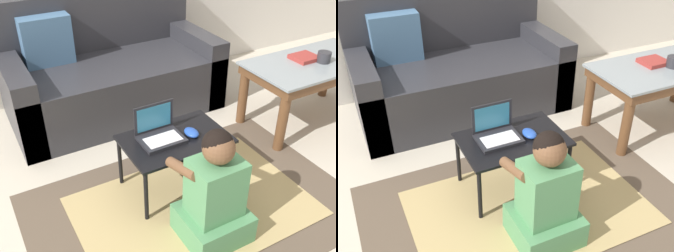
% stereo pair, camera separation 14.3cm
% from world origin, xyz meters
% --- Properties ---
extents(ground_plane, '(16.00, 16.00, 0.00)m').
position_xyz_m(ground_plane, '(0.00, 0.00, 0.00)').
color(ground_plane, beige).
extents(area_rug, '(1.85, 1.23, 0.01)m').
position_xyz_m(area_rug, '(0.04, -0.26, 0.00)').
color(area_rug, brown).
rests_on(area_rug, ground_plane).
extents(couch, '(1.62, 0.83, 0.90)m').
position_xyz_m(couch, '(0.08, 1.08, 0.31)').
color(couch, '#2D2D33').
rests_on(couch, ground_plane).
extents(coffee_table, '(1.02, 0.53, 0.50)m').
position_xyz_m(coffee_table, '(1.32, 0.15, 0.42)').
color(coffee_table, gray).
rests_on(coffee_table, ground_plane).
extents(laptop_desk, '(0.61, 0.40, 0.36)m').
position_xyz_m(laptop_desk, '(0.04, -0.04, 0.32)').
color(laptop_desk, black).
rests_on(laptop_desk, ground_plane).
extents(laptop, '(0.25, 0.19, 0.20)m').
position_xyz_m(laptop, '(-0.04, -0.00, 0.39)').
color(laptop, '#232328').
rests_on(laptop, laptop_desk).
extents(computer_mouse, '(0.08, 0.11, 0.04)m').
position_xyz_m(computer_mouse, '(0.14, -0.06, 0.37)').
color(computer_mouse, '#234CB2').
rests_on(computer_mouse, laptop_desk).
extents(person_seated, '(0.34, 0.41, 0.66)m').
position_xyz_m(person_seated, '(0.01, -0.47, 0.27)').
color(person_seated, '#518E5B').
rests_on(person_seated, ground_plane).
extents(cup_on_table, '(0.10, 0.10, 0.08)m').
position_xyz_m(cup_on_table, '(1.36, 0.11, 0.54)').
color(cup_on_table, '#2D2D33').
rests_on(cup_on_table, coffee_table).
extents(book_on_table, '(0.19, 0.16, 0.03)m').
position_xyz_m(book_on_table, '(1.27, 0.21, 0.51)').
color(book_on_table, '#99332D').
rests_on(book_on_table, coffee_table).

